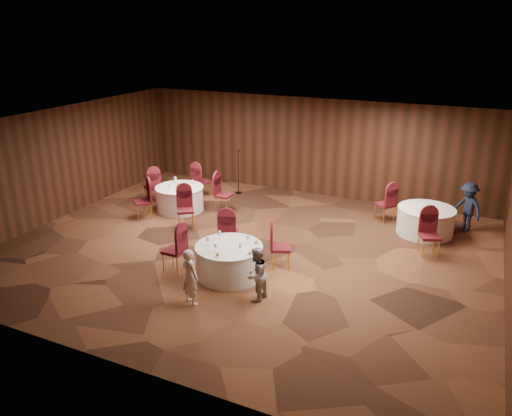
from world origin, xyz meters
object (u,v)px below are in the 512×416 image
at_px(woman_a, 190,277).
at_px(man_c, 468,207).
at_px(mic_stand, 238,181).
at_px(table_right, 425,221).
at_px(table_main, 229,261).
at_px(table_left, 180,198).
at_px(woman_b, 256,274).

relative_size(woman_a, man_c, 0.88).
bearing_deg(woman_a, mic_stand, -50.23).
xyz_separation_m(table_right, woman_a, (-3.89, -5.80, 0.23)).
relative_size(table_main, woman_a, 1.26).
bearing_deg(mic_stand, man_c, -1.96).
bearing_deg(woman_a, man_c, -105.88).
bearing_deg(table_right, woman_a, -123.88).
xyz_separation_m(table_left, mic_stand, (0.91, 2.20, 0.05)).
xyz_separation_m(mic_stand, woman_b, (3.46, -6.07, 0.16)).
xyz_separation_m(table_main, woman_a, (-0.16, -1.40, 0.23)).
height_order(table_left, mic_stand, mic_stand).
xyz_separation_m(table_right, woman_b, (-2.73, -5.11, 0.21)).
bearing_deg(mic_stand, woman_a, -71.23).
xyz_separation_m(woman_a, man_c, (4.88, 6.51, 0.09)).
bearing_deg(table_main, woman_b, -35.26).
relative_size(table_left, woman_a, 1.21).
distance_m(table_right, woman_b, 5.80).
bearing_deg(table_left, man_c, 13.55).
height_order(table_right, woman_a, woman_a).
distance_m(table_main, woman_b, 1.25).
bearing_deg(table_right, woman_b, -118.13).
distance_m(table_main, woman_a, 1.43).
xyz_separation_m(table_main, man_c, (4.72, 5.11, 0.32)).
relative_size(table_main, man_c, 1.10).
relative_size(table_left, woman_b, 1.25).
distance_m(table_left, woman_b, 5.84).
xyz_separation_m(table_right, man_c, (0.99, 0.71, 0.32)).
distance_m(table_right, mic_stand, 6.26).
distance_m(table_left, man_c, 8.33).
xyz_separation_m(mic_stand, woman_a, (2.30, -6.76, 0.18)).
height_order(table_left, table_right, same).
bearing_deg(woman_a, woman_b, -128.32).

